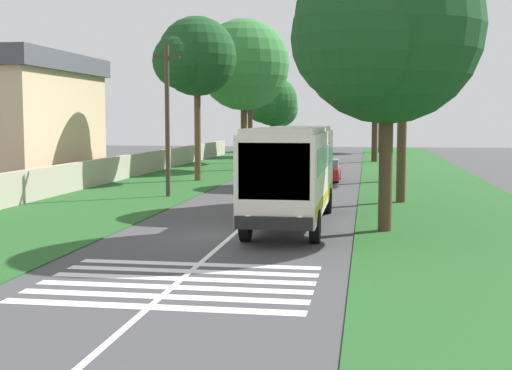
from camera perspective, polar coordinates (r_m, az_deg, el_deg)
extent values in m
plane|color=#424244|center=(24.17, -2.08, -4.24)|extent=(160.00, 160.00, 0.00)
cube|color=#235623|center=(40.66, -9.38, -0.37)|extent=(120.00, 8.00, 0.04)
cube|color=#235623|center=(38.76, 14.29, -0.74)|extent=(120.00, 8.00, 0.04)
cube|color=silver|center=(38.87, 2.17, -0.58)|extent=(110.00, 0.16, 0.01)
cube|color=silver|center=(26.77, 3.00, 1.22)|extent=(11.00, 2.50, 2.90)
cube|color=slate|center=(27.04, 3.07, 2.37)|extent=(9.68, 2.54, 0.85)
cube|color=slate|center=(21.34, 1.47, 1.11)|extent=(0.08, 2.20, 1.74)
cube|color=#B29E19|center=(26.86, 2.99, -0.90)|extent=(10.78, 2.53, 0.36)
cube|color=silver|center=(26.71, 3.02, 4.52)|extent=(10.56, 2.30, 0.18)
cube|color=black|center=(21.40, 1.42, -3.13)|extent=(0.16, 2.40, 0.40)
sphere|color=#F2EDCC|center=(21.55, -0.68, -2.72)|extent=(0.24, 0.24, 0.24)
sphere|color=#F2EDCC|center=(21.35, 3.59, -2.81)|extent=(0.24, 0.24, 0.24)
cylinder|color=black|center=(23.26, -0.85, -3.24)|extent=(1.10, 0.32, 1.10)
cylinder|color=black|center=(30.51, 1.52, -1.19)|extent=(1.10, 0.32, 1.10)
cylinder|color=black|center=(22.98, 4.82, -3.36)|extent=(1.10, 0.32, 1.10)
cylinder|color=black|center=(30.30, 5.84, -1.26)|extent=(1.10, 0.32, 1.10)
cube|color=silver|center=(15.51, -8.65, -9.75)|extent=(0.45, 6.80, 0.01)
cube|color=silver|center=(16.34, -7.69, -8.95)|extent=(0.45, 6.80, 0.01)
cube|color=silver|center=(17.18, -6.82, -8.23)|extent=(0.45, 6.80, 0.01)
cube|color=silver|center=(18.02, -6.03, -7.58)|extent=(0.45, 6.80, 0.01)
cube|color=silver|center=(18.87, -5.32, -6.98)|extent=(0.45, 6.80, 0.01)
cube|color=silver|center=(19.72, -4.67, -6.43)|extent=(0.45, 6.80, 0.01)
cube|color=#B21E1E|center=(46.08, 5.71, 0.98)|extent=(4.30, 1.75, 0.70)
cube|color=slate|center=(45.94, 5.71, 1.74)|extent=(2.00, 1.61, 0.55)
cylinder|color=black|center=(44.81, 4.61, 0.60)|extent=(0.64, 0.22, 0.64)
cylinder|color=black|center=(47.49, 4.86, 0.86)|extent=(0.64, 0.22, 0.64)
cylinder|color=black|center=(44.72, 6.60, 0.57)|extent=(0.64, 0.22, 0.64)
cylinder|color=black|center=(47.40, 6.74, 0.84)|extent=(0.64, 0.22, 0.64)
cube|color=#B21E1E|center=(53.33, 1.97, 1.59)|extent=(4.30, 1.75, 0.70)
cube|color=slate|center=(53.20, 1.96, 2.26)|extent=(2.00, 1.61, 0.55)
cylinder|color=black|center=(52.11, 0.93, 1.28)|extent=(0.64, 0.22, 0.64)
cylinder|color=black|center=(54.78, 1.33, 1.48)|extent=(0.64, 0.22, 0.64)
cylinder|color=black|center=(51.92, 2.64, 1.26)|extent=(0.64, 0.22, 0.64)
cylinder|color=black|center=(54.60, 2.95, 1.46)|extent=(0.64, 0.22, 0.64)
cube|color=gold|center=(59.70, 2.63, 1.99)|extent=(4.30, 1.75, 0.70)
cube|color=slate|center=(59.57, 2.63, 2.59)|extent=(2.00, 1.61, 0.55)
cylinder|color=black|center=(58.47, 1.73, 1.72)|extent=(0.64, 0.22, 0.64)
cylinder|color=black|center=(61.14, 2.05, 1.88)|extent=(0.64, 0.22, 0.64)
cylinder|color=black|center=(58.29, 3.25, 1.71)|extent=(0.64, 0.22, 0.64)
cylinder|color=black|center=(60.98, 3.50, 1.87)|extent=(0.64, 0.22, 0.64)
cube|color=black|center=(69.37, 3.83, 2.46)|extent=(4.30, 1.75, 0.70)
cube|color=slate|center=(69.25, 3.82, 2.97)|extent=(2.00, 1.61, 0.55)
cylinder|color=black|center=(68.12, 3.07, 2.23)|extent=(0.64, 0.22, 0.64)
cylinder|color=black|center=(70.80, 3.30, 2.35)|extent=(0.64, 0.22, 0.64)
cylinder|color=black|center=(67.98, 4.38, 2.22)|extent=(0.64, 0.22, 0.64)
cylinder|color=black|center=(70.66, 4.56, 2.34)|extent=(0.64, 0.22, 0.64)
cube|color=#BFB299|center=(77.78, 4.49, 3.47)|extent=(6.00, 2.10, 2.10)
cube|color=slate|center=(77.97, 4.50, 3.75)|extent=(5.04, 2.13, 0.70)
cube|color=slate|center=(74.82, 4.31, 3.56)|extent=(0.06, 1.76, 1.18)
cylinder|color=black|center=(76.02, 3.65, 2.60)|extent=(0.76, 0.24, 0.76)
cylinder|color=black|center=(79.80, 3.91, 2.73)|extent=(0.76, 0.24, 0.76)
cylinder|color=black|center=(75.87, 5.08, 2.59)|extent=(0.76, 0.24, 0.76)
cylinder|color=black|center=(79.65, 5.27, 2.72)|extent=(0.76, 0.24, 0.76)
cylinder|color=#4C3826|center=(55.50, -0.99, 4.48)|extent=(0.51, 0.51, 6.27)
sphere|color=#337A38|center=(55.65, -1.00, 9.74)|extent=(7.14, 7.14, 7.14)
sphere|color=#337A38|center=(57.72, -0.62, 9.05)|extent=(4.04, 4.04, 4.04)
sphere|color=#337A38|center=(54.06, -2.46, 9.29)|extent=(4.05, 4.05, 4.05)
cylinder|color=brown|center=(75.41, 1.34, 4.03)|extent=(0.52, 0.52, 4.48)
sphere|color=#1E5623|center=(75.41, 1.35, 6.85)|extent=(5.31, 5.31, 5.31)
sphere|color=#1E5623|center=(76.98, 1.51, 6.52)|extent=(3.39, 3.39, 3.39)
sphere|color=#1E5623|center=(74.20, 0.60, 6.57)|extent=(3.90, 3.90, 3.90)
cylinder|color=#4C3826|center=(88.07, 1.88, 4.08)|extent=(0.38, 0.38, 4.05)
sphere|color=#286B2D|center=(88.06, 1.89, 6.26)|extent=(4.77, 4.77, 4.77)
sphere|color=#286B2D|center=(89.48, 2.00, 6.01)|extent=(2.90, 2.90, 2.90)
sphere|color=#286B2D|center=(86.97, 1.32, 6.03)|extent=(2.65, 2.65, 2.65)
cylinder|color=#4C3826|center=(64.81, -0.48, 4.72)|extent=(0.46, 0.46, 6.53)
sphere|color=#286B2D|center=(64.95, -0.48, 9.22)|extent=(6.63, 6.63, 6.63)
sphere|color=#286B2D|center=(66.88, -0.20, 8.68)|extent=(4.82, 4.82, 4.82)
sphere|color=#286B2D|center=(63.47, -1.62, 8.86)|extent=(4.03, 4.03, 4.03)
cylinder|color=brown|center=(45.97, -4.76, 4.50)|extent=(0.42, 0.42, 6.63)
sphere|color=#19471E|center=(46.14, -4.81, 10.38)|extent=(5.12, 5.12, 5.12)
sphere|color=#19471E|center=(47.60, -4.36, 9.76)|extent=(3.09, 3.09, 3.09)
sphere|color=#19471E|center=(45.07, -6.16, 9.99)|extent=(3.52, 3.52, 3.52)
cylinder|color=brown|center=(45.69, 10.65, 4.13)|extent=(0.54, 0.54, 6.16)
sphere|color=#1E5623|center=(45.84, 10.76, 10.10)|extent=(6.16, 6.16, 6.16)
sphere|color=#1E5623|center=(47.65, 10.68, 9.36)|extent=(3.73, 3.73, 3.73)
sphere|color=#1E5623|center=(44.26, 9.60, 9.69)|extent=(3.77, 3.77, 3.77)
cylinder|color=#3D2D1E|center=(67.09, 9.61, 4.21)|extent=(0.55, 0.55, 5.44)
sphere|color=#19471E|center=(67.13, 9.66, 7.59)|extent=(4.52, 4.52, 4.52)
sphere|color=#19471E|center=(68.47, 9.65, 7.26)|extent=(3.28, 3.28, 3.28)
sphere|color=#19471E|center=(65.99, 9.08, 7.34)|extent=(2.66, 2.66, 2.66)
cylinder|color=#4C3826|center=(86.01, 10.09, 4.74)|extent=(0.56, 0.56, 6.36)
sphere|color=#337A38|center=(86.09, 10.14, 7.92)|extent=(5.79, 5.79, 5.79)
sphere|color=#337A38|center=(87.81, 10.12, 7.58)|extent=(3.99, 3.99, 3.99)
sphere|color=#337A38|center=(84.62, 9.56, 7.68)|extent=(4.31, 4.31, 4.31)
cylinder|color=#4C3826|center=(25.42, 10.50, 2.28)|extent=(0.49, 0.49, 5.32)
sphere|color=#19471E|center=(25.59, 10.67, 12.42)|extent=(6.72, 6.72, 6.72)
sphere|color=#19471E|center=(27.53, 10.53, 10.86)|extent=(3.85, 3.85, 3.85)
sphere|color=#19471E|center=(23.85, 8.30, 11.75)|extent=(4.48, 4.48, 4.48)
cylinder|color=#4C3826|center=(34.40, 11.76, 4.10)|extent=(0.45, 0.45, 6.60)
sphere|color=#1E5623|center=(34.66, 11.92, 12.47)|extent=(6.35, 6.35, 6.35)
sphere|color=#1E5623|center=(36.50, 11.75, 11.35)|extent=(4.03, 4.03, 4.03)
sphere|color=#1E5623|center=(33.00, 10.36, 12.03)|extent=(4.16, 4.16, 4.16)
cylinder|color=#473828|center=(36.56, -7.21, 5.15)|extent=(0.24, 0.24, 7.75)
cube|color=#3D3326|center=(36.70, -7.27, 10.27)|extent=(0.12, 1.40, 0.12)
cube|color=#B2A893|center=(46.42, -11.44, 1.29)|extent=(70.00, 0.40, 1.56)
cube|color=beige|center=(45.43, -19.86, 4.27)|extent=(11.54, 8.65, 6.83)
cube|color=#4C4C56|center=(45.55, -20.02, 9.26)|extent=(12.14, 9.25, 1.11)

